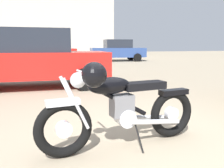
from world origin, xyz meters
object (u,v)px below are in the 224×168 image
at_px(dark_sedan_left, 118,50).
at_px(blue_hatchback_right, 34,59).
at_px(silver_sedan_mid, 40,52).
at_px(vintage_motorcycle, 120,108).

bearing_deg(dark_sedan_left, blue_hatchback_right, -115.67).
bearing_deg(blue_hatchback_right, silver_sedan_mid, -88.69).
relative_size(silver_sedan_mid, blue_hatchback_right, 0.98).
bearing_deg(blue_hatchback_right, vintage_motorcycle, 105.36).
bearing_deg(silver_sedan_mid, blue_hatchback_right, -92.60).
relative_size(silver_sedan_mid, dark_sedan_left, 0.97).
height_order(vintage_motorcycle, blue_hatchback_right, blue_hatchback_right).
bearing_deg(dark_sedan_left, silver_sedan_mid, -150.53).
bearing_deg(vintage_motorcycle, blue_hatchback_right, -83.73).
xyz_separation_m(vintage_motorcycle, silver_sedan_mid, (-0.70, 12.12, 0.34)).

